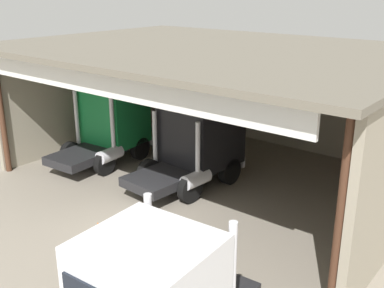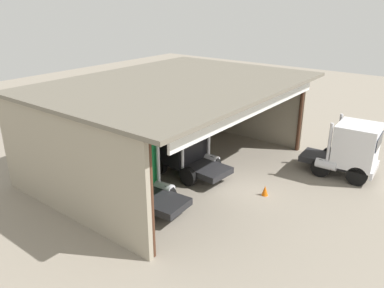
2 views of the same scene
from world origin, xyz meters
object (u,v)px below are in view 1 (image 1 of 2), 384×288
truck_black_center_right_bay (197,141)px  traffic_cone (98,230)px  oil_drum (359,165)px  truck_green_center_left_bay (111,123)px  tool_cart (358,159)px

truck_black_center_right_bay → traffic_cone: (0.36, -5.51, -1.50)m
truck_black_center_right_bay → oil_drum: size_ratio=5.96×
truck_green_center_left_bay → truck_black_center_right_bay: 4.68m
truck_black_center_right_bay → truck_green_center_left_bay: bearing=-170.7°
truck_green_center_left_bay → traffic_cone: bearing=-49.7°
tool_cart → traffic_cone: 11.79m
truck_green_center_left_bay → tool_cart: bearing=27.8°
truck_green_center_left_bay → oil_drum: (9.60, 5.38, -1.32)m
truck_black_center_right_bay → traffic_cone: truck_black_center_right_bay is taller
truck_green_center_left_bay → traffic_cone: (5.02, -5.08, -1.46)m
oil_drum → traffic_cone: (-4.58, -10.46, -0.15)m
truck_green_center_left_bay → traffic_cone: truck_green_center_left_bay is taller
truck_green_center_left_bay → oil_drum: 11.08m
tool_cart → traffic_cone: bearing=-111.6°
truck_black_center_right_bay → oil_drum: (4.94, 4.96, -1.35)m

